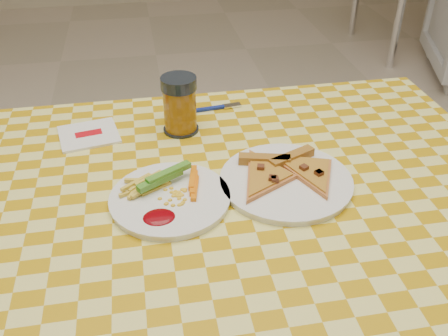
{
  "coord_description": "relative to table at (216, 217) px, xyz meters",
  "views": [
    {
      "loc": [
        -0.13,
        -0.8,
        1.36
      ],
      "look_at": [
        0.03,
        0.04,
        0.78
      ],
      "focal_mm": 40.0,
      "sensor_mm": 36.0,
      "label": 1
    }
  ],
  "objects": [
    {
      "name": "table",
      "position": [
        0.0,
        0.0,
        0.0
      ],
      "size": [
        1.28,
        0.88,
        0.76
      ],
      "color": "silver",
      "rests_on": "ground"
    },
    {
      "name": "fork",
      "position": [
        0.05,
        0.34,
        0.08
      ],
      "size": [
        0.15,
        0.03,
        0.01
      ],
      "rotation": [
        0.0,
        0.0,
        0.12
      ],
      "color": "navy",
      "rests_on": "table"
    },
    {
      "name": "plate_right",
      "position": [
        0.14,
        -0.01,
        0.08
      ],
      "size": [
        0.31,
        0.31,
        0.01
      ],
      "primitive_type": "cylinder",
      "rotation": [
        0.0,
        0.0,
        -0.18
      ],
      "color": "white",
      "rests_on": "table"
    },
    {
      "name": "pizza_slices",
      "position": [
        0.15,
        0.01,
        0.09
      ],
      "size": [
        0.29,
        0.25,
        0.02
      ],
      "color": "#CB7D3E",
      "rests_on": "plate_right"
    },
    {
      "name": "napkin",
      "position": [
        -0.26,
        0.26,
        0.08
      ],
      "size": [
        0.15,
        0.15,
        0.01
      ],
      "rotation": [
        0.0,
        0.0,
        0.19
      ],
      "color": "white",
      "rests_on": "table"
    },
    {
      "name": "plate_left",
      "position": [
        -0.09,
        -0.03,
        0.08
      ],
      "size": [
        0.24,
        0.24,
        0.01
      ],
      "primitive_type": "cylinder",
      "rotation": [
        0.0,
        0.0,
        -0.04
      ],
      "color": "white",
      "rests_on": "table"
    },
    {
      "name": "fries_veggies",
      "position": [
        -0.1,
        -0.01,
        0.1
      ],
      "size": [
        0.18,
        0.17,
        0.04
      ],
      "color": "#EBD64B",
      "rests_on": "plate_left"
    },
    {
      "name": "drink_glass",
      "position": [
        -0.04,
        0.25,
        0.14
      ],
      "size": [
        0.09,
        0.09,
        0.14
      ],
      "color": "black",
      "rests_on": "table"
    }
  ]
}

